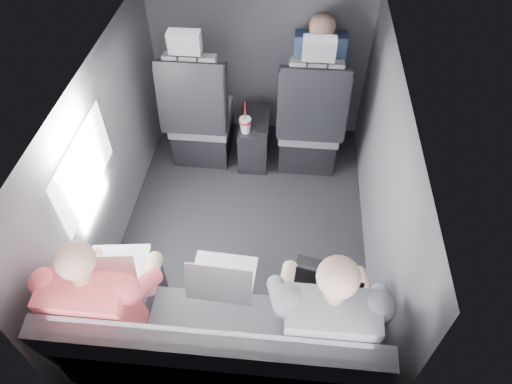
# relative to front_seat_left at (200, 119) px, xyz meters

# --- Properties ---
(floor) EXTENTS (2.60, 2.60, 0.00)m
(floor) POSITION_rel_front_seat_left_xyz_m (0.45, -0.84, -0.40)
(floor) COLOR black
(floor) RESTS_ON ground
(ceiling) EXTENTS (2.60, 2.60, 0.00)m
(ceiling) POSITION_rel_front_seat_left_xyz_m (0.45, -0.84, 0.95)
(ceiling) COLOR #B2B2AD
(ceiling) RESTS_ON panel_back
(panel_left) EXTENTS (0.02, 2.60, 1.35)m
(panel_left) POSITION_rel_front_seat_left_xyz_m (-0.45, -0.84, 0.27)
(panel_left) COLOR #56565B
(panel_left) RESTS_ON floor
(panel_right) EXTENTS (0.02, 2.60, 1.35)m
(panel_right) POSITION_rel_front_seat_left_xyz_m (1.35, -0.84, 0.27)
(panel_right) COLOR #56565B
(panel_right) RESTS_ON floor
(panel_front) EXTENTS (1.80, 0.02, 1.35)m
(panel_front) POSITION_rel_front_seat_left_xyz_m (0.45, 0.46, 0.27)
(panel_front) COLOR #56565B
(panel_front) RESTS_ON floor
(panel_back) EXTENTS (1.80, 0.02, 1.35)m
(panel_back) POSITION_rel_front_seat_left_xyz_m (0.45, -2.14, 0.27)
(panel_back) COLOR #56565B
(panel_back) RESTS_ON floor
(side_window) EXTENTS (0.02, 0.75, 0.42)m
(side_window) POSITION_rel_front_seat_left_xyz_m (-0.43, -1.14, 0.50)
(side_window) COLOR white
(side_window) RESTS_ON panel_left
(seatbelt) EXTENTS (0.35, 0.11, 0.59)m
(seatbelt) POSITION_rel_front_seat_left_xyz_m (0.90, -0.17, 0.40)
(seatbelt) COLOR black
(seatbelt) RESTS_ON front_seat_right
(front_seat_left) EXTENTS (0.52, 0.58, 1.26)m
(front_seat_left) POSITION_rel_front_seat_left_xyz_m (0.00, 0.00, 0.00)
(front_seat_left) COLOR black
(front_seat_left) RESTS_ON floor
(front_seat_right) EXTENTS (0.52, 0.58, 1.26)m
(front_seat_right) POSITION_rel_front_seat_left_xyz_m (0.90, 0.00, 0.00)
(front_seat_right) COLOR black
(front_seat_right) RESTS_ON floor
(center_console) EXTENTS (0.24, 0.48, 0.41)m
(center_console) POSITION_rel_front_seat_left_xyz_m (0.45, 0.04, -0.20)
(center_console) COLOR black
(center_console) RESTS_ON floor
(rear_bench) EXTENTS (1.60, 0.57, 0.92)m
(rear_bench) POSITION_rel_front_seat_left_xyz_m (0.45, -1.90, -0.09)
(rear_bench) COLOR slate
(rear_bench) RESTS_ON floor
(soda_cup) EXTENTS (0.09, 0.09, 0.29)m
(soda_cup) POSITION_rel_front_seat_left_xyz_m (0.39, -0.12, 0.07)
(soda_cup) COLOR white
(soda_cup) RESTS_ON center_console
(laptop_white) EXTENTS (0.36, 0.35, 0.25)m
(laptop_white) POSITION_rel_front_seat_left_xyz_m (-0.17, -1.62, 0.23)
(laptop_white) COLOR silver
(laptop_white) RESTS_ON passenger_rear_left
(laptop_silver) EXTENTS (0.36, 0.33, 0.25)m
(laptop_silver) POSITION_rel_front_seat_left_xyz_m (0.43, -1.63, 0.23)
(laptop_silver) COLOR #B5B5BA
(laptop_silver) RESTS_ON rear_bench
(laptop_black) EXTENTS (0.38, 0.37, 0.24)m
(laptop_black) POSITION_rel_front_seat_left_xyz_m (0.98, -1.62, 0.23)
(laptop_black) COLOR black
(laptop_black) RESTS_ON passenger_rear_right
(passenger_rear_left) EXTENTS (0.49, 0.61, 1.21)m
(passenger_rear_left) POSITION_rel_front_seat_left_xyz_m (-0.13, -1.81, 0.22)
(passenger_rear_left) COLOR #37373C
(passenger_rear_left) RESTS_ON rear_bench
(passenger_rear_right) EXTENTS (0.52, 0.63, 1.25)m
(passenger_rear_right) POSITION_rel_front_seat_left_xyz_m (0.98, -1.81, 0.24)
(passenger_rear_right) COLOR navy
(passenger_rear_right) RESTS_ON rear_bench
(passenger_front_right) EXTENTS (0.39, 0.39, 0.79)m
(passenger_front_right) POSITION_rel_front_seat_left_xyz_m (0.93, 0.26, 0.35)
(passenger_front_right) COLOR navy
(passenger_front_right) RESTS_ON front_seat_right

